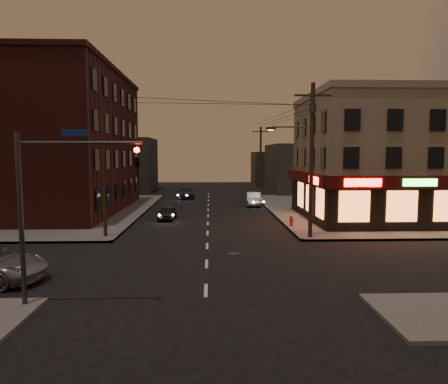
{
  "coord_description": "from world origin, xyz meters",
  "views": [
    {
      "loc": [
        0.18,
        -19.98,
        5.6
      ],
      "look_at": [
        1.08,
        5.26,
        3.2
      ],
      "focal_mm": 32.0,
      "sensor_mm": 36.0,
      "label": 1
    }
  ],
  "objects_px": {
    "sedan_near": "(167,213)",
    "fire_hydrant": "(292,220)",
    "sedan_mid": "(254,199)",
    "sedan_far": "(186,193)"
  },
  "relations": [
    {
      "from": "sedan_mid",
      "to": "sedan_far",
      "type": "relative_size",
      "value": 0.88
    },
    {
      "from": "sedan_mid",
      "to": "fire_hydrant",
      "type": "height_order",
      "value": "sedan_mid"
    },
    {
      "from": "sedan_near",
      "to": "fire_hydrant",
      "type": "relative_size",
      "value": 4.27
    },
    {
      "from": "sedan_far",
      "to": "sedan_mid",
      "type": "bearing_deg",
      "value": -49.61
    },
    {
      "from": "sedan_near",
      "to": "sedan_mid",
      "type": "bearing_deg",
      "value": 49.48
    },
    {
      "from": "sedan_near",
      "to": "sedan_mid",
      "type": "relative_size",
      "value": 0.77
    },
    {
      "from": "sedan_near",
      "to": "sedan_far",
      "type": "height_order",
      "value": "sedan_far"
    },
    {
      "from": "fire_hydrant",
      "to": "sedan_far",
      "type": "bearing_deg",
      "value": 114.12
    },
    {
      "from": "sedan_near",
      "to": "sedan_far",
      "type": "relative_size",
      "value": 0.68
    },
    {
      "from": "sedan_near",
      "to": "fire_hydrant",
      "type": "xyz_separation_m",
      "value": [
        9.88,
        -4.19,
        0.0
      ]
    }
  ]
}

